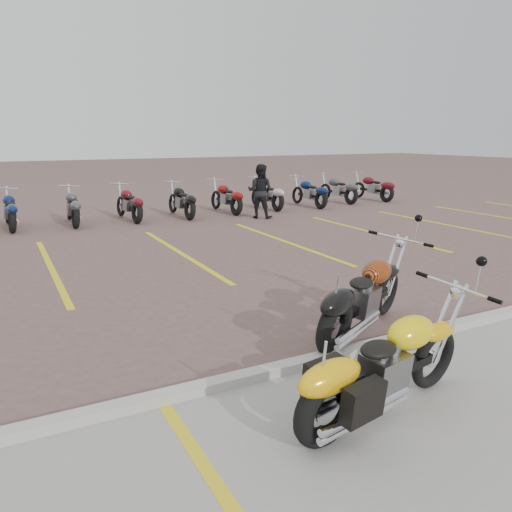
# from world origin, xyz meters

# --- Properties ---
(ground) EXTENTS (100.00, 100.00, 0.00)m
(ground) POSITION_xyz_m (0.00, 0.00, 0.00)
(ground) COLOR brown
(ground) RESTS_ON ground
(curb) EXTENTS (60.00, 0.18, 0.12)m
(curb) POSITION_xyz_m (0.00, -2.00, 0.06)
(curb) COLOR #ADAAA3
(curb) RESTS_ON ground
(parking_stripes) EXTENTS (38.00, 5.50, 0.01)m
(parking_stripes) POSITION_xyz_m (0.00, 4.00, 0.00)
(parking_stripes) COLOR yellow
(parking_stripes) RESTS_ON ground
(yellow_cruiser) EXTENTS (2.23, 0.56, 0.92)m
(yellow_cruiser) POSITION_xyz_m (-0.58, -3.14, 0.46)
(yellow_cruiser) COLOR black
(yellow_cruiser) RESTS_ON ground
(flame_cruiser) EXTENTS (2.14, 1.18, 0.96)m
(flame_cruiser) POSITION_xyz_m (0.50, -1.51, 0.48)
(flame_cruiser) COLOR black
(flame_cruiser) RESTS_ON ground
(person_b) EXTENTS (1.03, 1.03, 1.69)m
(person_b) POSITION_xyz_m (3.86, 7.50, 0.84)
(person_b) COLOR black
(person_b) RESTS_ON ground
(bg_bike_row) EXTENTS (18.84, 2.02, 1.10)m
(bg_bike_row) POSITION_xyz_m (0.88, 9.15, 0.55)
(bg_bike_row) COLOR black
(bg_bike_row) RESTS_ON ground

